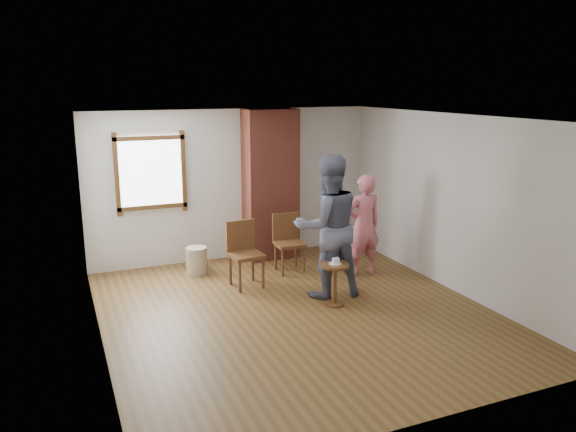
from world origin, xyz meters
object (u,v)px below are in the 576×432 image
object	(u,v)px
side_table	(335,277)
dining_chair_left	(244,250)
man	(328,227)
person_pink	(363,225)
dining_chair_right	(288,239)
stoneware_crock	(197,260)

from	to	relation	value
side_table	dining_chair_left	bearing A→B (deg)	125.89
man	person_pink	distance (m)	1.15
dining_chair_right	man	world-z (taller)	man
stoneware_crock	dining_chair_left	bearing A→B (deg)	-56.37
dining_chair_right	person_pink	distance (m)	1.25
side_table	person_pink	bearing A→B (deg)	44.06
stoneware_crock	side_table	xyz separation A→B (m)	(1.44, -2.06, 0.18)
man	person_pink	size ratio (longest dim) A/B	1.26
dining_chair_left	dining_chair_right	bearing A→B (deg)	18.19
side_table	man	world-z (taller)	man
dining_chair_right	side_table	xyz separation A→B (m)	(0.02, -1.62, -0.13)
stoneware_crock	dining_chair_right	xyz separation A→B (m)	(1.42, -0.44, 0.31)
dining_chair_left	person_pink	size ratio (longest dim) A/B	0.61
dining_chair_left	person_pink	bearing A→B (deg)	-12.33
dining_chair_left	man	world-z (taller)	man
side_table	stoneware_crock	bearing A→B (deg)	125.01
person_pink	dining_chair_left	bearing A→B (deg)	-7.17
dining_chair_left	man	xyz separation A→B (m)	(0.97, -0.87, 0.47)
person_pink	man	bearing A→B (deg)	33.16
stoneware_crock	dining_chair_left	xyz separation A→B (m)	(0.54, -0.81, 0.34)
stoneware_crock	side_table	world-z (taller)	side_table
dining_chair_right	side_table	world-z (taller)	dining_chair_right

